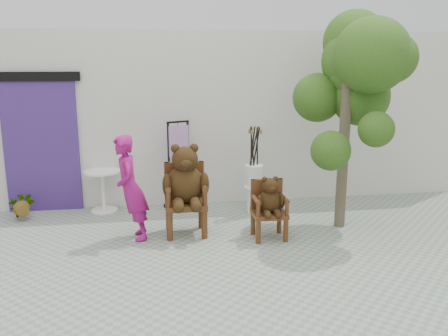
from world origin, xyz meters
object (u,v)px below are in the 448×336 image
stool_bucket (254,175)px  chair_small (269,202)px  chair_big (185,184)px  cafe_table (103,186)px  person (131,188)px  display_stand (179,175)px  tree (358,70)px

stool_bucket → chair_small: bearing=-91.2°
chair_big → cafe_table: (-1.30, 1.26, -0.31)m
chair_big → person: person is taller
display_stand → person: bearing=-140.8°
chair_small → cafe_table: (-2.47, 1.60, -0.09)m
chair_big → display_stand: (-0.02, 1.26, -0.17)m
display_stand → tree: tree is taller
cafe_table → tree: tree is taller
chair_big → person: 0.78m
person → cafe_table: size_ratio=2.14×
chair_big → stool_bucket: (1.19, 0.83, -0.11)m
chair_small → tree: tree is taller
chair_big → display_stand: size_ratio=0.89×
chair_big → tree: bearing=2.5°
display_stand → stool_bucket: (1.21, -0.43, 0.06)m
person → stool_bucket: bearing=108.4°
chair_small → stool_bucket: stool_bucket is taller
person → tree: size_ratio=0.46×
tree → stool_bucket: bearing=152.8°
cafe_table → stool_bucket: 2.54m
cafe_table → display_stand: size_ratio=0.47×
cafe_table → tree: 4.48m
chair_big → tree: size_ratio=0.41×
person → stool_bucket: size_ratio=1.04×
chair_big → stool_bucket: 1.45m
chair_big → person: size_ratio=0.90×
chair_small → stool_bucket: 1.17m
chair_big → cafe_table: size_ratio=1.92×
cafe_table → display_stand: bearing=-0.2°
stool_bucket → tree: size_ratio=0.45×
stool_bucket → person: bearing=-154.9°
person → chair_small: bearing=76.1°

